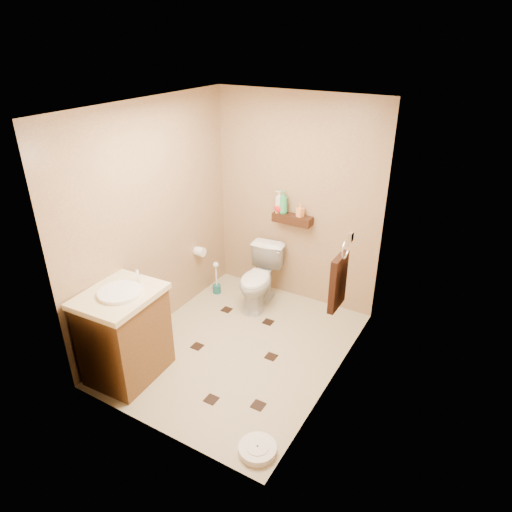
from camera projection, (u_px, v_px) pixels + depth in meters
The scene contains 19 objects.
ground at pixel (239, 348), 4.71m from camera, with size 2.50×2.50×0.00m, color tan.
wall_back at pixel (296, 202), 5.14m from camera, with size 2.00×0.04×2.40m, color #9F775B.
wall_front at pixel (142, 307), 3.21m from camera, with size 2.00×0.04×2.40m, color #9F775B.
wall_left at pixel (153, 222), 4.62m from camera, with size 0.04×2.50×2.40m, color #9F775B.
wall_right at pixel (340, 268), 3.72m from camera, with size 0.04×2.50×2.40m, color #9F775B.
ceiling at pixel (234, 106), 3.63m from camera, with size 2.00×2.50×0.02m, color silver.
wall_shelf at pixel (292, 219), 5.16m from camera, with size 0.46×0.14×0.10m, color #3B2010.
floor_accents at pixel (239, 353), 4.63m from camera, with size 1.18×1.41×0.01m.
toilet at pixel (259, 278), 5.30m from camera, with size 0.39×0.69×0.70m, color white.
vanity at pixel (125, 333), 4.17m from camera, with size 0.63×0.75×1.02m.
bathroom_scale at pixel (258, 449), 3.54m from camera, with size 0.36×0.36×0.06m.
toilet_brush at pixel (217, 282), 5.62m from camera, with size 0.10×0.10×0.43m.
towel_ring at pixel (339, 280), 4.07m from camera, with size 0.12×0.30×0.76m.
toilet_paper at pixel (200, 252), 5.36m from camera, with size 0.12×0.11×0.12m.
bottle_a at pixel (279, 202), 5.15m from camera, with size 0.10×0.10×0.26m, color silver.
bottle_b at pixel (279, 205), 5.17m from camera, with size 0.07×0.08×0.17m, color #F7FB34.
bottle_c at pixel (280, 206), 5.17m from camera, with size 0.12×0.12×0.16m, color red.
bottle_d at pixel (283, 202), 5.13m from camera, with size 0.10×0.10×0.27m, color #38A85F.
bottle_e at pixel (300, 210), 5.06m from camera, with size 0.07×0.07×0.15m, color #FF9C54.
Camera 1 is at (2.05, -3.18, 2.96)m, focal length 32.00 mm.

